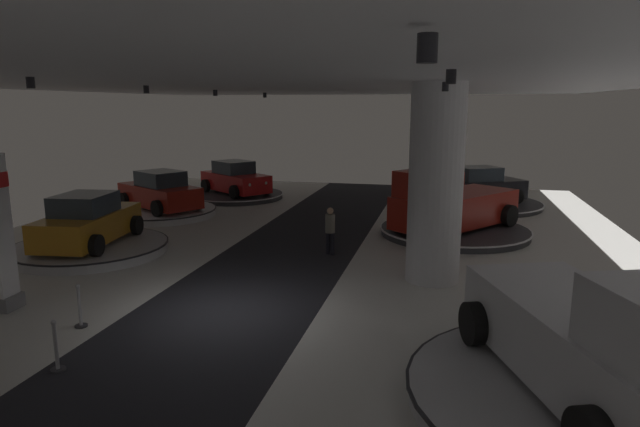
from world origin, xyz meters
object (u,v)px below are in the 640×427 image
at_px(display_car_deep_right, 479,186).
at_px(display_platform_mid_left, 91,248).
at_px(pickup_truck_near_right, 604,344).
at_px(display_car_mid_left, 88,221).
at_px(display_car_far_left, 160,192).
at_px(pickup_truck_far_right, 450,205).
at_px(display_platform_near_right, 585,398).
at_px(display_platform_deep_left, 236,195).
at_px(visitor_walking_near, 330,228).
at_px(display_platform_far_right, 454,231).
at_px(column_right, 436,184).
at_px(display_car_deep_left, 235,179).
at_px(display_platform_far_left, 161,212).
at_px(display_platform_deep_right, 479,203).

height_order(display_car_deep_right, display_platform_mid_left, display_car_deep_right).
relative_size(pickup_truck_near_right, display_car_mid_left, 1.30).
height_order(display_car_far_left, display_car_mid_left, display_car_mid_left).
bearing_deg(display_car_deep_right, pickup_truck_far_right, -101.78).
bearing_deg(display_platform_near_right, display_car_far_left, 139.43).
bearing_deg(display_platform_near_right, display_platform_deep_left, 126.67).
height_order(pickup_truck_far_right, visitor_walking_near, pickup_truck_far_right).
height_order(display_platform_deep_left, pickup_truck_near_right, pickup_truck_near_right).
distance_m(display_car_deep_right, display_car_mid_left, 17.71).
bearing_deg(visitor_walking_near, pickup_truck_near_right, -54.01).
bearing_deg(display_platform_far_right, pickup_truck_near_right, -80.25).
height_order(display_platform_near_right, display_car_mid_left, display_car_mid_left).
distance_m(column_right, display_car_deep_right, 12.39).
relative_size(column_right, display_car_mid_left, 1.25).
relative_size(display_car_deep_left, display_platform_near_right, 0.77).
bearing_deg(display_platform_far_right, display_platform_far_left, 176.90).
height_order(display_car_deep_left, display_car_mid_left, display_car_mid_left).
xyz_separation_m(display_platform_far_right, display_platform_near_right, (2.00, -11.97, 0.04)).
xyz_separation_m(column_right, display_platform_far_right, (0.66, 5.73, -2.60)).
bearing_deg(display_platform_far_right, pickup_truck_far_right, -127.04).
bearing_deg(display_platform_near_right, visitor_walking_near, 126.48).
height_order(display_platform_far_left, display_platform_deep_left, display_platform_far_left).
bearing_deg(display_platform_far_left, display_platform_deep_left, 73.88).
relative_size(display_platform_deep_right, visitor_walking_near, 3.79).
height_order(display_platform_far_left, display_platform_mid_left, display_platform_mid_left).
distance_m(pickup_truck_far_right, display_platform_mid_left, 12.87).
relative_size(display_platform_deep_right, display_platform_near_right, 1.03).
height_order(display_platform_deep_right, display_car_deep_right, display_car_deep_right).
xyz_separation_m(display_car_far_left, display_platform_deep_left, (1.48, 5.21, -0.94)).
bearing_deg(display_platform_mid_left, column_right, -1.11).
bearing_deg(pickup_truck_near_right, display_platform_far_right, 99.75).
distance_m(display_car_deep_left, display_platform_mid_left, 11.47).
bearing_deg(pickup_truck_far_right, display_platform_deep_right, 78.02).
bearing_deg(display_car_deep_left, visitor_walking_near, -53.14).
bearing_deg(display_platform_deep_left, display_car_far_left, -105.81).
relative_size(display_platform_deep_left, pickup_truck_near_right, 0.89).
xyz_separation_m(display_platform_far_left, display_platform_near_right, (14.80, -12.66, 0.01)).
height_order(display_car_deep_left, visitor_walking_near, display_car_deep_left).
distance_m(display_platform_deep_right, pickup_truck_near_right, 18.74).
bearing_deg(display_platform_near_right, display_platform_far_right, 99.47).
relative_size(display_platform_deep_right, display_platform_far_left, 1.23).
bearing_deg(display_platform_deep_left, display_platform_far_right, -27.53).
xyz_separation_m(column_right, visitor_walking_near, (-3.39, 1.93, -1.84)).
relative_size(pickup_truck_near_right, display_platform_mid_left, 1.13).
bearing_deg(display_platform_deep_right, display_platform_near_right, -87.58).
bearing_deg(display_platform_mid_left, display_platform_far_left, 98.33).
bearing_deg(display_platform_far_left, display_car_mid_left, -81.68).
relative_size(column_right, display_car_deep_left, 1.23).
bearing_deg(column_right, display_platform_near_right, -66.94).
height_order(pickup_truck_far_right, display_car_deep_left, pickup_truck_far_right).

